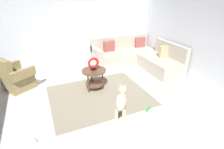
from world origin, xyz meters
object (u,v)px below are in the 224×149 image
object	(u,v)px
side_table	(94,74)
torus_sculpture	(93,63)
dog_toy_bone	(33,140)
dog_bed_mat	(176,90)
dog	(121,101)
armchair	(16,78)
sectional_couch	(137,57)
dog_toy_rope	(148,109)

from	to	relation	value
side_table	torus_sculpture	world-z (taller)	torus_sculpture
dog_toy_bone	dog_bed_mat	bearing A→B (deg)	4.73
side_table	dog	xyz separation A→B (m)	(0.13, -1.28, -0.04)
armchair	sectional_couch	bearing A→B (deg)	61.58
sectional_couch	dog_toy_bone	distance (m)	4.02
sectional_couch	dog_toy_rope	world-z (taller)	sectional_couch
torus_sculpture	dog_toy_rope	xyz separation A→B (m)	(0.76, -1.31, -0.69)
torus_sculpture	dog_bed_mat	world-z (taller)	torus_sculpture
sectional_couch	torus_sculpture	world-z (taller)	sectional_couch
dog_bed_mat	dog_toy_bone	size ratio (longest dim) A/B	4.44
armchair	side_table	xyz separation A→B (m)	(1.81, -0.80, 0.09)
armchair	dog	world-z (taller)	armchair
sectional_couch	dog	xyz separation A→B (m)	(-1.71, -2.25, 0.09)
armchair	torus_sculpture	bearing A→B (deg)	35.06
torus_sculpture	dog	xyz separation A→B (m)	(0.13, -1.28, -0.33)
dog_bed_mat	dog_toy_rope	bearing A→B (deg)	-161.80
armchair	side_table	size ratio (longest dim) A/B	1.66
sectional_couch	dog_toy_bone	bearing A→B (deg)	-146.59
sectional_couch	armchair	distance (m)	3.66
side_table	torus_sculpture	xyz separation A→B (m)	(0.00, 0.00, 0.29)
armchair	side_table	world-z (taller)	armchair
sectional_couch	armchair	world-z (taller)	same
sectional_couch	torus_sculpture	size ratio (longest dim) A/B	6.90
armchair	dog_toy_rope	size ratio (longest dim) A/B	5.72
dog_toy_rope	dog_bed_mat	bearing A→B (deg)	18.20
torus_sculpture	dog_toy_rope	distance (m)	1.67
dog_toy_bone	side_table	bearing A→B (deg)	39.35
armchair	dog_toy_rope	world-z (taller)	armchair
sectional_couch	side_table	bearing A→B (deg)	-152.16
sectional_couch	dog_bed_mat	world-z (taller)	sectional_couch
sectional_couch	dog_toy_bone	xyz separation A→B (m)	(-3.35, -2.21, -0.26)
torus_sculpture	dog	bearing A→B (deg)	-84.33
torus_sculpture	dog_bed_mat	distance (m)	2.17
armchair	side_table	bearing A→B (deg)	35.06
sectional_couch	dog	distance (m)	2.83
dog_toy_rope	dog	bearing A→B (deg)	176.68
dog	dog_toy_bone	xyz separation A→B (m)	(-1.64, 0.04, -0.35)
armchair	dog_bed_mat	distance (m)	4.06
torus_sculpture	dog_toy_bone	distance (m)	2.07
dog	dog_toy_rope	world-z (taller)	dog
sectional_couch	torus_sculpture	bearing A→B (deg)	-152.16
armchair	torus_sculpture	world-z (taller)	armchair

